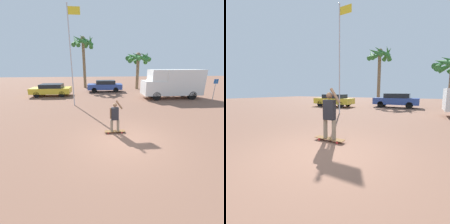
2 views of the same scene
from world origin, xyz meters
The scene contains 7 objects.
ground_plane centered at (0.00, 0.00, 0.00)m, with size 80.00×80.00×0.00m, color brown.
skateboard centered at (-0.34, 0.94, 0.08)m, with size 1.06×0.26×0.10m.
person_skateboarder centered at (-0.34, 0.94, 0.94)m, with size 0.66×0.22×1.65m.
parked_car_blue centered at (-0.22, 13.64, 0.78)m, with size 4.45×1.71×1.47m.
parked_car_yellow centered at (-6.43, 11.33, 0.74)m, with size 4.32×1.90×1.36m.
palm_tree_center_background centered at (-3.12, 17.52, 6.12)m, with size 3.48×3.45×7.50m.
flagpole centered at (-3.20, 6.85, 4.38)m, with size 0.99×0.12×7.79m.
Camera 2 is at (2.28, -3.10, 1.62)m, focal length 24.00 mm.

